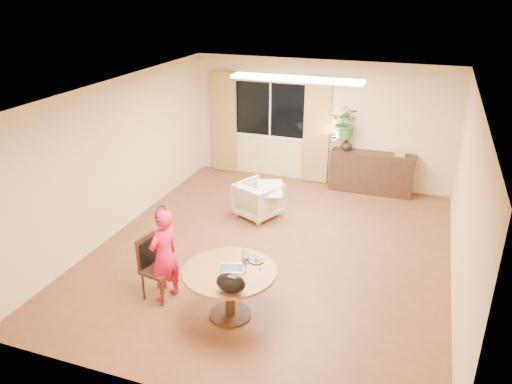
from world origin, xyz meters
The scene contains 24 objects.
floor centered at (0.00, 0.00, 0.00)m, with size 6.50×6.50×0.00m, color brown.
ceiling centered at (0.00, 0.00, 2.60)m, with size 6.50×6.50×0.00m, color white.
wall_back centered at (0.00, 3.25, 1.30)m, with size 5.50×5.50×0.00m, color beige.
wall_left centered at (-2.75, 0.00, 1.30)m, with size 6.50×6.50×0.00m, color beige.
wall_right centered at (2.75, 0.00, 1.30)m, with size 6.50×6.50×0.00m, color beige.
window centered at (-1.10, 3.23, 1.50)m, with size 1.70×0.03×1.30m.
curtain_left centered at (-2.15, 3.15, 1.15)m, with size 0.55×0.08×2.25m, color olive.
curtain_right centered at (-0.05, 3.15, 1.15)m, with size 0.55×0.08×2.25m, color olive.
ceiling_panel centered at (0.00, 1.20, 2.57)m, with size 2.20×0.35×0.05m, color white.
dining_table centered at (0.00, -1.81, 0.54)m, with size 1.20×1.20×0.68m.
dining_chair centered at (-1.07, -1.74, 0.45)m, with size 0.43×0.39×0.90m, color black, non-canonical shape.
child centered at (-0.97, -1.73, 0.67)m, with size 0.32×0.49×1.34m, color red.
laptop centered at (0.01, -1.76, 0.80)m, with size 0.35×0.24×0.24m, color #B7B7BC, non-canonical shape.
tumbler centered at (0.11, -1.48, 0.74)m, with size 0.08×0.08×0.11m, color white, non-canonical shape.
wine_glass centered at (0.36, -1.64, 0.77)m, with size 0.06×0.06×0.18m, color white, non-canonical shape.
pot_lid centered at (0.25, -1.48, 0.70)m, with size 0.21×0.21×0.04m, color white, non-canonical shape.
handbag centered at (0.20, -2.24, 0.81)m, with size 0.37×0.21×0.24m, color black, non-canonical shape.
armchair centered at (-0.64, 1.15, 0.33)m, with size 0.71×0.73×0.66m, color beige.
throw centered at (-0.41, 1.09, 0.68)m, with size 0.45×0.55×0.03m, color beige, non-canonical shape.
sideboard centered at (1.17, 3.01, 0.42)m, with size 1.67×0.41×0.84m, color black.
vase centered at (0.61, 3.01, 0.96)m, with size 0.24×0.24×0.25m, color black.
bouquet centered at (0.58, 3.01, 1.42)m, with size 0.59×0.51×0.66m, color #316024.
book_stack centered at (1.69, 3.01, 0.88)m, with size 0.21×0.16×0.09m, color #8E6848, non-canonical shape.
desk_lamp centered at (0.36, 2.96, 0.99)m, with size 0.13×0.13×0.32m, color black, non-canonical shape.
Camera 1 is at (2.12, -6.78, 4.07)m, focal length 35.00 mm.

